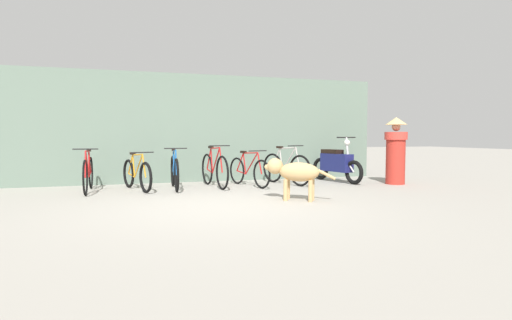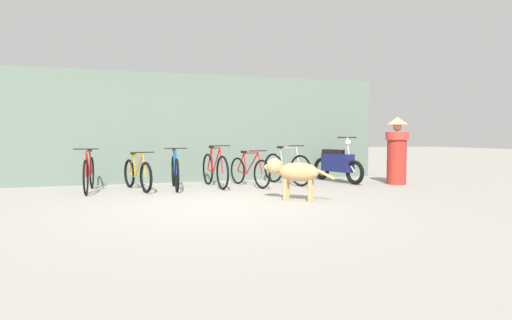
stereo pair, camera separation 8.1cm
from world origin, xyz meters
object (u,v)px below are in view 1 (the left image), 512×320
(person_in_robes, at_px, (396,149))
(bicycle_2, at_px, (175,172))
(bicycle_3, at_px, (214,170))
(bicycle_4, at_px, (249,171))
(stray_dog, at_px, (294,172))
(bicycle_0, at_px, (88,174))
(bicycle_5, at_px, (286,168))
(bicycle_1, at_px, (137,174))
(motorcycle, at_px, (336,164))

(person_in_robes, bearing_deg, bicycle_2, 30.45)
(bicycle_3, xyz_separation_m, bicycle_4, (0.77, -0.08, -0.04))
(bicycle_3, xyz_separation_m, stray_dog, (0.97, -2.23, 0.12))
(bicycle_0, distance_m, bicycle_5, 4.28)
(bicycle_1, distance_m, bicycle_4, 2.42)
(bicycle_0, distance_m, bicycle_4, 3.35)
(bicycle_3, distance_m, stray_dog, 2.43)
(bicycle_3, distance_m, motorcycle, 3.06)
(bicycle_1, xyz_separation_m, stray_dog, (2.61, -2.19, 0.17))
(bicycle_1, bearing_deg, person_in_robes, 64.61)
(bicycle_4, bearing_deg, bicycle_2, -107.23)
(bicycle_2, relative_size, bicycle_4, 1.07)
(bicycle_4, height_order, bicycle_5, bicycle_5)
(stray_dog, bearing_deg, bicycle_4, -49.69)
(bicycle_0, bearing_deg, motorcycle, 90.56)
(bicycle_5, height_order, person_in_robes, person_in_robes)
(bicycle_4, distance_m, person_in_robes, 3.50)
(motorcycle, bearing_deg, bicycle_4, -99.21)
(bicycle_3, bearing_deg, stray_dog, 15.60)
(bicycle_4, relative_size, stray_dog, 1.46)
(bicycle_0, xyz_separation_m, motorcycle, (5.64, 0.08, 0.08))
(bicycle_0, height_order, bicycle_1, bicycle_0)
(bicycle_2, xyz_separation_m, bicycle_5, (2.57, 0.07, 0.01))
(bicycle_0, height_order, person_in_robes, person_in_robes)
(stray_dog, xyz_separation_m, person_in_robes, (3.21, 1.52, 0.32))
(stray_dog, bearing_deg, bicycle_1, -4.88)
(bicycle_0, distance_m, bicycle_1, 0.94)
(bicycle_0, bearing_deg, bicycle_5, 89.82)
(person_in_robes, bearing_deg, motorcycle, 2.38)
(bicycle_4, height_order, motorcycle, motorcycle)
(bicycle_4, xyz_separation_m, stray_dog, (0.20, -2.15, 0.16))
(bicycle_1, distance_m, person_in_robes, 5.88)
(bicycle_0, distance_m, bicycle_2, 1.71)
(bicycle_5, xyz_separation_m, person_in_robes, (2.48, -0.72, 0.44))
(bicycle_5, xyz_separation_m, motorcycle, (1.36, 0.07, 0.07))
(motorcycle, relative_size, stray_dog, 1.61)
(bicycle_2, bearing_deg, bicycle_4, 90.67)
(bicycle_3, bearing_deg, bicycle_2, -93.59)
(bicycle_1, relative_size, bicycle_3, 0.91)
(bicycle_1, xyz_separation_m, bicycle_2, (0.77, -0.02, 0.03))
(bicycle_1, bearing_deg, bicycle_3, 72.60)
(bicycle_2, bearing_deg, bicycle_0, -91.20)
(motorcycle, bearing_deg, stray_dog, -55.38)
(motorcycle, bearing_deg, bicycle_0, -102.47)
(bicycle_4, height_order, person_in_robes, person_in_robes)
(bicycle_5, bearing_deg, stray_dog, -37.58)
(bicycle_0, distance_m, motorcycle, 5.64)
(bicycle_2, relative_size, bicycle_3, 0.99)
(person_in_robes, bearing_deg, bicycle_4, 27.24)
(bicycle_3, distance_m, bicycle_4, 0.77)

